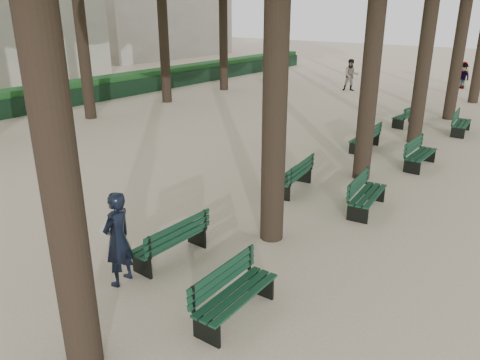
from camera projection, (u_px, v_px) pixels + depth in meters
The scene contains 16 objects.
ground at pixel (125, 272), 9.31m from camera, with size 120.00×120.00×0.00m, color beige.
bench_left_0 at pixel (171, 247), 9.69m from camera, with size 0.60×1.81×0.92m.
bench_left_1 at pixel (292, 181), 13.34m from camera, with size 0.81×1.86×0.92m.
bench_left_2 at pixel (364, 142), 17.15m from camera, with size 0.62×1.81×0.92m.
bench_left_3 at pixel (406, 120), 20.56m from camera, with size 0.79×1.86×0.92m.
bench_right_0 at pixel (236, 303), 7.87m from camera, with size 0.62×1.82×0.92m.
bench_right_1 at pixel (367, 201), 12.00m from camera, with size 0.78×1.85×0.92m.
bench_right_2 at pixel (420, 159), 15.26m from camera, with size 0.58×1.80×0.92m.
bench_right_3 at pixel (461, 127), 19.26m from camera, with size 0.73×1.84×0.92m.
man_with_map at pixel (118, 239), 8.65m from camera, with size 0.68×0.80×1.85m.
pedestrian_b at pixel (463, 76), 29.65m from camera, with size 1.04×0.32×1.60m, color #262628.
pedestrian_d at pixel (463, 75), 30.02m from camera, with size 0.81×0.33×1.65m, color #262628.
pedestrian_a at pixel (351, 75), 28.80m from camera, with size 0.94×0.38×1.92m, color #262628.
fence at pixel (102, 93), 25.84m from camera, with size 0.08×42.00×0.90m, color black.
hedge at pixel (94, 89), 26.19m from camera, with size 1.20×42.00×1.20m, color #19491F.
building_far at pixel (140, 21), 49.14m from camera, with size 12.00×16.00×7.00m, color #B7B2A3.
Camera 1 is at (6.69, -5.06, 4.97)m, focal length 35.00 mm.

